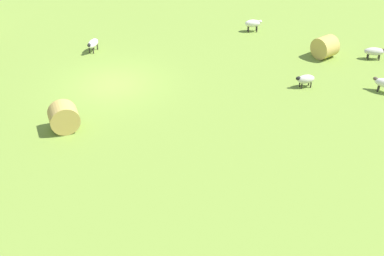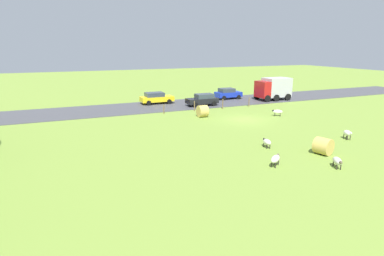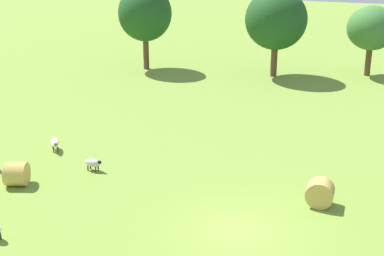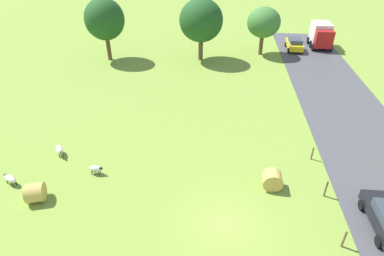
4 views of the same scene
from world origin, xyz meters
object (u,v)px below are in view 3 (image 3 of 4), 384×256
at_px(tree_0, 276,20).
at_px(tree_2, 372,28).
at_px(hay_bale_0, 17,174).
at_px(sheep_2, 93,163).
at_px(sheep_3, 55,143).
at_px(hay_bale_1, 320,193).
at_px(tree_1, 145,14).

distance_m(tree_0, tree_2, 8.48).
height_order(hay_bale_0, tree_2, tree_2).
height_order(sheep_2, sheep_3, sheep_3).
bearing_deg(hay_bale_0, hay_bale_1, 9.85).
bearing_deg(tree_2, hay_bale_1, -93.04).
bearing_deg(tree_1, tree_0, 5.31).
bearing_deg(sheep_2, tree_1, 105.29).
bearing_deg(tree_1, sheep_2, -74.71).
height_order(hay_bale_0, hay_bale_1, hay_bale_1).
height_order(sheep_3, tree_1, tree_1).
relative_size(sheep_3, tree_2, 0.20).
height_order(sheep_2, hay_bale_0, hay_bale_0).
bearing_deg(sheep_3, sheep_2, -28.06).
bearing_deg(tree_1, hay_bale_1, -50.66).
xyz_separation_m(hay_bale_1, tree_0, (-6.54, 23.45, 4.35)).
height_order(sheep_3, tree_0, tree_0).
distance_m(hay_bale_1, tree_0, 24.73).
distance_m(hay_bale_0, hay_bale_1, 15.41).
bearing_deg(hay_bale_1, hay_bale_0, -170.15).
relative_size(sheep_3, hay_bale_0, 0.99).
bearing_deg(sheep_3, tree_2, 54.65).
bearing_deg(sheep_2, tree_2, 62.38).
bearing_deg(sheep_2, sheep_3, 151.94).
bearing_deg(hay_bale_1, sheep_2, 179.06).
relative_size(hay_bale_0, tree_0, 0.16).
bearing_deg(tree_2, sheep_2, -117.62).
height_order(tree_0, tree_1, tree_1).
bearing_deg(tree_0, hay_bale_1, -74.42).
distance_m(sheep_2, hay_bale_1, 12.27).
bearing_deg(sheep_2, tree_0, 76.15).
bearing_deg(hay_bale_0, tree_0, 71.66).
bearing_deg(tree_0, sheep_3, -113.42).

